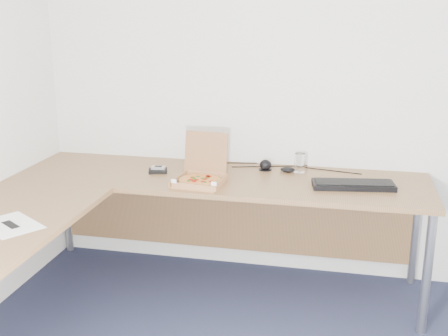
% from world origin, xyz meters
% --- Properties ---
extents(room_shell, '(3.50, 3.50, 2.50)m').
position_xyz_m(room_shell, '(0.00, 0.00, 1.25)').
color(room_shell, silver).
rests_on(room_shell, ground).
extents(desk, '(2.50, 2.20, 0.73)m').
position_xyz_m(desk, '(-0.82, 0.97, 0.70)').
color(desk, brown).
rests_on(desk, ground).
extents(pizza_box, '(0.27, 0.31, 0.27)m').
position_xyz_m(pizza_box, '(-0.58, 1.24, 0.76)').
color(pizza_box, '#A96F44').
rests_on(pizza_box, desk).
extents(drinking_glass, '(0.07, 0.07, 0.12)m').
position_xyz_m(drinking_glass, '(-0.04, 1.60, 0.79)').
color(drinking_glass, white).
rests_on(drinking_glass, desk).
extents(keyboard, '(0.48, 0.23, 0.03)m').
position_xyz_m(keyboard, '(0.29, 1.35, 0.74)').
color(keyboard, black).
rests_on(keyboard, desk).
extents(mouse, '(0.09, 0.06, 0.03)m').
position_xyz_m(mouse, '(-0.11, 1.58, 0.75)').
color(mouse, black).
rests_on(mouse, desk).
extents(wallet, '(0.13, 0.12, 0.02)m').
position_xyz_m(wallet, '(-0.90, 1.40, 0.74)').
color(wallet, black).
rests_on(wallet, desk).
extents(phone, '(0.09, 0.05, 0.02)m').
position_xyz_m(phone, '(-0.90, 1.41, 0.76)').
color(phone, '#B2B5BA').
rests_on(phone, wallet).
extents(paper_sheet, '(0.37, 0.35, 0.00)m').
position_xyz_m(paper_sheet, '(-1.30, 0.41, 0.73)').
color(paper_sheet, white).
rests_on(paper_sheet, desk).
extents(dome_speaker, '(0.08, 0.08, 0.07)m').
position_xyz_m(dome_speaker, '(-0.25, 1.60, 0.77)').
color(dome_speaker, black).
rests_on(dome_speaker, desk).
extents(cable_bundle, '(0.54, 0.11, 0.01)m').
position_xyz_m(cable_bundle, '(-0.23, 1.68, 0.73)').
color(cable_bundle, black).
rests_on(cable_bundle, desk).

